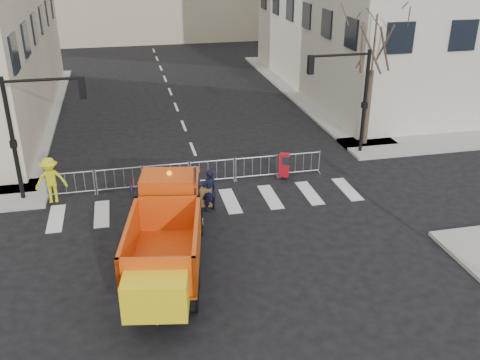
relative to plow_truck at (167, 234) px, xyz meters
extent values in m
plane|color=black|center=(2.41, -0.72, -1.49)|extent=(120.00, 120.00, 0.00)
cube|color=gray|center=(2.41, 7.78, -1.41)|extent=(64.00, 5.00, 0.15)
cylinder|color=black|center=(-5.59, 6.78, 1.21)|extent=(0.18, 0.18, 5.40)
cylinder|color=black|center=(10.91, 8.78, 1.21)|extent=(0.18, 0.18, 5.40)
cube|color=black|center=(0.04, 0.20, -0.65)|extent=(3.16, 6.61, 0.40)
cylinder|color=black|center=(-0.45, 2.62, -1.00)|extent=(0.48, 1.01, 0.97)
cylinder|color=black|center=(1.37, 2.28, -1.00)|extent=(0.48, 1.01, 0.97)
cylinder|color=black|center=(-1.08, -0.76, -1.00)|extent=(0.48, 1.01, 0.97)
cylinder|color=black|center=(0.73, -1.10, -1.00)|extent=(0.48, 1.01, 0.97)
cylinder|color=black|center=(-1.29, -1.88, -1.00)|extent=(0.48, 1.01, 0.97)
cylinder|color=black|center=(0.52, -2.23, -1.00)|extent=(0.48, 1.01, 0.97)
cube|color=#CA410B|center=(0.55, 2.97, -0.03)|extent=(2.08, 1.73, 0.88)
cube|color=#CA410B|center=(0.34, 1.84, 0.49)|extent=(2.25, 1.76, 1.59)
cylinder|color=silver|center=(1.13, 1.02, 0.80)|extent=(0.12, 0.12, 2.11)
cube|color=#CA410B|center=(-0.19, -1.02, 0.27)|extent=(2.88, 4.22, 1.45)
cube|color=yellow|center=(-0.63, -3.35, 0.01)|extent=(1.89, 1.19, 1.15)
cube|color=brown|center=(0.83, 4.44, -0.92)|extent=(2.87, 1.02, 0.99)
imported|color=black|center=(2.11, 4.12, -0.57)|extent=(0.79, 0.69, 1.83)
imported|color=black|center=(0.96, 3.53, -0.65)|extent=(1.01, 0.94, 1.67)
imported|color=black|center=(1.12, 4.00, -0.51)|extent=(1.11, 1.18, 1.95)
imported|color=gold|center=(-4.26, 6.08, -0.34)|extent=(1.31, 0.79, 1.99)
cube|color=#9C0C15|center=(6.05, 6.52, -0.79)|extent=(0.57, 0.54, 1.10)
camera|label=1|loc=(-0.98, -15.40, 8.88)|focal=40.00mm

